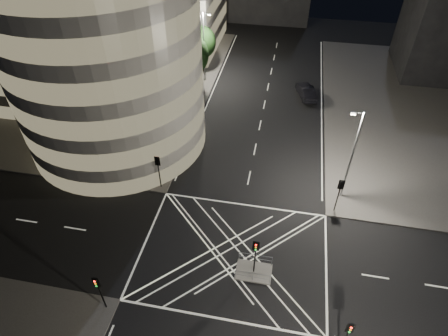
% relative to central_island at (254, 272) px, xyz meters
% --- Properties ---
extents(ground, '(120.00, 120.00, 0.00)m').
position_rel_central_island_xyz_m(ground, '(-2.00, 1.50, -0.07)').
color(ground, black).
rests_on(ground, ground).
extents(sidewalk_far_left, '(42.00, 42.00, 0.15)m').
position_rel_central_island_xyz_m(sidewalk_far_left, '(-31.00, 28.50, 0.00)').
color(sidewalk_far_left, '#4C4A47').
rests_on(sidewalk_far_left, ground).
extents(central_island, '(3.00, 2.00, 0.15)m').
position_rel_central_island_xyz_m(central_island, '(0.00, 0.00, 0.00)').
color(central_island, slate).
rests_on(central_island, ground).
extents(office_tower_curved, '(30.00, 29.00, 27.20)m').
position_rel_central_island_xyz_m(office_tower_curved, '(-22.74, 20.24, 12.58)').
color(office_tower_curved, gray).
rests_on(office_tower_curved, sidewalk_far_left).
extents(tree_a, '(3.92, 3.92, 6.64)m').
position_rel_central_island_xyz_m(tree_a, '(-12.50, 10.50, 4.45)').
color(tree_a, black).
rests_on(tree_a, sidewalk_far_left).
extents(tree_b, '(4.51, 4.51, 7.19)m').
position_rel_central_island_xyz_m(tree_b, '(-12.50, 16.50, 4.67)').
color(tree_b, black).
rests_on(tree_b, sidewalk_far_left).
extents(tree_c, '(4.54, 4.54, 7.65)m').
position_rel_central_island_xyz_m(tree_c, '(-12.50, 22.50, 5.10)').
color(tree_c, black).
rests_on(tree_c, sidewalk_far_left).
extents(tree_d, '(4.69, 4.69, 7.91)m').
position_rel_central_island_xyz_m(tree_d, '(-12.50, 28.50, 5.28)').
color(tree_d, black).
rests_on(tree_d, sidewalk_far_left).
extents(tree_e, '(4.15, 4.15, 6.94)m').
position_rel_central_island_xyz_m(tree_e, '(-12.50, 34.50, 4.61)').
color(tree_e, black).
rests_on(tree_e, sidewalk_far_left).
extents(traffic_signal_fl, '(0.55, 0.22, 4.00)m').
position_rel_central_island_xyz_m(traffic_signal_fl, '(-10.80, 8.30, 2.84)').
color(traffic_signal_fl, black).
rests_on(traffic_signal_fl, sidewalk_far_left).
extents(traffic_signal_nl, '(0.55, 0.22, 4.00)m').
position_rel_central_island_xyz_m(traffic_signal_nl, '(-10.80, -5.30, 2.84)').
color(traffic_signal_nl, black).
rests_on(traffic_signal_nl, sidewalk_near_left).
extents(traffic_signal_fr, '(0.55, 0.22, 4.00)m').
position_rel_central_island_xyz_m(traffic_signal_fr, '(6.80, 8.30, 2.84)').
color(traffic_signal_fr, black).
rests_on(traffic_signal_fr, sidewalk_far_right).
extents(traffic_signal_nr, '(0.55, 0.22, 4.00)m').
position_rel_central_island_xyz_m(traffic_signal_nr, '(6.80, -5.30, 2.84)').
color(traffic_signal_nr, black).
rests_on(traffic_signal_nr, sidewalk_near_right).
extents(traffic_signal_island, '(0.55, 0.22, 4.00)m').
position_rel_central_island_xyz_m(traffic_signal_island, '(0.00, 0.00, 2.84)').
color(traffic_signal_island, black).
rests_on(traffic_signal_island, central_island).
extents(street_lamp_left_near, '(1.25, 0.25, 10.00)m').
position_rel_central_island_xyz_m(street_lamp_left_near, '(-11.44, 13.50, 5.47)').
color(street_lamp_left_near, slate).
rests_on(street_lamp_left_near, sidewalk_far_left).
extents(street_lamp_left_far, '(1.25, 0.25, 10.00)m').
position_rel_central_island_xyz_m(street_lamp_left_far, '(-11.44, 31.50, 5.47)').
color(street_lamp_left_far, slate).
rests_on(street_lamp_left_far, sidewalk_far_left).
extents(street_lamp_right_far, '(1.25, 0.25, 10.00)m').
position_rel_central_island_xyz_m(street_lamp_right_far, '(7.44, 10.50, 5.47)').
color(street_lamp_right_far, slate).
rests_on(street_lamp_right_far, sidewalk_far_right).
extents(railing_island_south, '(2.80, 0.06, 1.10)m').
position_rel_central_island_xyz_m(railing_island_south, '(0.00, -0.90, 0.62)').
color(railing_island_south, slate).
rests_on(railing_island_south, central_island).
extents(railing_island_north, '(2.80, 0.06, 1.10)m').
position_rel_central_island_xyz_m(railing_island_north, '(0.00, 0.90, 0.62)').
color(railing_island_north, slate).
rests_on(railing_island_north, central_island).
extents(sedan, '(3.19, 5.36, 1.67)m').
position_rel_central_island_xyz_m(sedan, '(3.46, 29.70, 0.76)').
color(sedan, black).
rests_on(sedan, ground).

